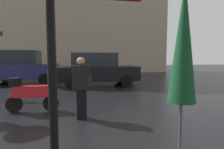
{
  "coord_description": "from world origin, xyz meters",
  "views": [
    {
      "loc": [
        0.83,
        -2.89,
        1.63
      ],
      "look_at": [
        2.0,
        3.62,
        0.99
      ],
      "focal_mm": 30.55,
      "sensor_mm": 36.0,
      "label": 1
    }
  ],
  "objects": [
    {
      "name": "parked_scooter",
      "position": [
        -0.54,
        2.94,
        0.56
      ],
      "size": [
        1.49,
        0.32,
        1.23
      ],
      "rotation": [
        0.0,
        0.0,
        0.35
      ],
      "color": "black",
      "rests_on": "ground"
    },
    {
      "name": "folded_patio_umbrella_far",
      "position": [
        2.11,
        -0.71,
        1.74
      ],
      "size": [
        0.36,
        0.36,
        2.57
      ],
      "color": "black",
      "rests_on": "ground"
    },
    {
      "name": "pedestrian_with_bag",
      "position": [
        0.93,
        2.02,
        0.91
      ],
      "size": [
        0.5,
        0.24,
        1.61
      ],
      "rotation": [
        0.0,
        0.0,
        1.44
      ],
      "color": "black",
      "rests_on": "ground"
    },
    {
      "name": "parked_car_right",
      "position": [
        -2.47,
        9.19,
        0.99
      ],
      "size": [
        4.16,
        2.07,
        1.97
      ],
      "rotation": [
        0.0,
        0.0,
        3.12
      ],
      "color": "#1E234C",
      "rests_on": "ground"
    },
    {
      "name": "parked_car_left",
      "position": [
        1.85,
        7.56,
        0.92
      ],
      "size": [
        4.37,
        1.91,
        1.81
      ],
      "rotation": [
        0.0,
        0.0,
        3.2
      ],
      "color": "black",
      "rests_on": "ground"
    }
  ]
}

